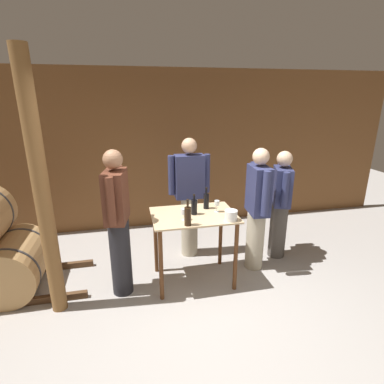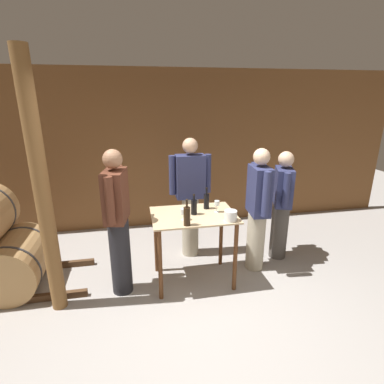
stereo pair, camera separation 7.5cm
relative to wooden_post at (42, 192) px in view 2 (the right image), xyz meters
The scene contains 14 objects.
ground_plane 2.15m from the wooden_post, 23.68° to the right, with size 14.00×14.00×0.00m, color #9E9993.
back_wall 2.58m from the wooden_post, 53.53° to the left, with size 8.40×0.05×2.70m.
tasting_table 1.71m from the wooden_post, ahead, with size 1.01×0.71×0.91m.
wooden_post is the anchor object (origin of this frame).
wine_bottle_far_left 1.48m from the wooden_post, ahead, with size 0.07×0.07×0.30m.
wine_bottle_left 1.63m from the wooden_post, ahead, with size 0.07×0.07×0.26m.
wine_bottle_center 1.84m from the wooden_post, 11.73° to the left, with size 0.07×0.07×0.28m.
wine_glass_near_left 1.48m from the wooden_post, ahead, with size 0.07×0.07×0.14m.
wine_glass_near_center 1.91m from the wooden_post, ahead, with size 0.06×0.06×0.15m.
ice_bucket 1.99m from the wooden_post, ahead, with size 0.14×0.14×0.12m.
person_host 2.52m from the wooden_post, ahead, with size 0.25×0.59×1.65m.
person_visitor_with_scarf 1.93m from the wooden_post, 27.97° to the left, with size 0.59×0.24×1.73m.
person_visitor_bearded 3.01m from the wooden_post, 10.86° to the left, with size 0.34×0.56×1.56m.
person_visitor_near_door 0.83m from the wooden_post, 12.69° to the left, with size 0.29×0.58×1.73m.
Camera 2 is at (-0.62, -2.38, 2.26)m, focal length 28.00 mm.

